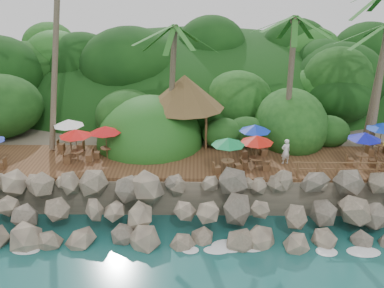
{
  "coord_description": "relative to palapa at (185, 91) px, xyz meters",
  "views": [
    {
      "loc": [
        0.3,
        -18.75,
        13.13
      ],
      "look_at": [
        0.0,
        6.0,
        3.4
      ],
      "focal_mm": 41.19,
      "sensor_mm": 36.0,
      "label": 1
    }
  ],
  "objects": [
    {
      "name": "ground",
      "position": [
        0.52,
        -9.33,
        -5.79
      ],
      "size": [
        140.0,
        140.0,
        0.0
      ],
      "primitive_type": "plane",
      "color": "#19514F",
      "rests_on": "ground"
    },
    {
      "name": "jungle_hill",
      "position": [
        0.52,
        14.17,
        -5.79
      ],
      "size": [
        44.8,
        28.0,
        15.4
      ],
      "primitive_type": "ellipsoid",
      "color": "#143811",
      "rests_on": "ground"
    },
    {
      "name": "jungle_foliage",
      "position": [
        0.52,
        5.67,
        -5.79
      ],
      "size": [
        44.0,
        16.0,
        12.0
      ],
      "primitive_type": null,
      "color": "#143811",
      "rests_on": "ground"
    },
    {
      "name": "railing",
      "position": [
        10.31,
        -5.68,
        -2.88
      ],
      "size": [
        8.3,
        0.1,
        1.0
      ],
      "color": "brown",
      "rests_on": "terrace"
    },
    {
      "name": "foam_line",
      "position": [
        0.52,
        -9.03,
        -5.76
      ],
      "size": [
        25.2,
        0.8,
        0.06
      ],
      "color": "white",
      "rests_on": "ground"
    },
    {
      "name": "land_base",
      "position": [
        0.52,
        6.67,
        -4.74
      ],
      "size": [
        32.0,
        25.2,
        2.1
      ],
      "primitive_type": "cube",
      "color": "gray",
      "rests_on": "ground"
    },
    {
      "name": "seawall",
      "position": [
        0.52,
        -7.33,
        -4.64
      ],
      "size": [
        29.0,
        4.0,
        2.3
      ],
      "primitive_type": null,
      "color": "gray",
      "rests_on": "ground"
    },
    {
      "name": "terrace",
      "position": [
        0.52,
        -3.33,
        -3.59
      ],
      "size": [
        26.0,
        5.0,
        0.2
      ],
      "primitive_type": "cube",
      "color": "brown",
      "rests_on": "land_base"
    },
    {
      "name": "waiter",
      "position": [
        6.13,
        -3.7,
        -2.7
      ],
      "size": [
        0.66,
        0.54,
        1.58
      ],
      "primitive_type": "imported",
      "rotation": [
        0.0,
        0.0,
        3.46
      ],
      "color": "white",
      "rests_on": "terrace"
    },
    {
      "name": "dining_clusters",
      "position": [
        1.41,
        -3.43,
        -1.74
      ],
      "size": [
        25.55,
        5.15,
        2.11
      ],
      "color": "brown",
      "rests_on": "terrace"
    },
    {
      "name": "palapa",
      "position": [
        0.0,
        0.0,
        0.0
      ],
      "size": [
        5.27,
        5.27,
        4.6
      ],
      "color": "brown",
      "rests_on": "ground"
    }
  ]
}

